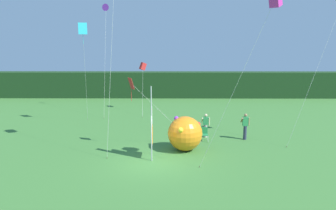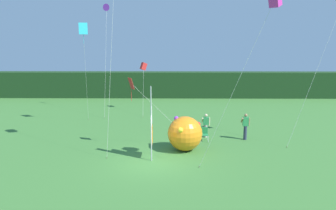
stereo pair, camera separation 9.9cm
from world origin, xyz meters
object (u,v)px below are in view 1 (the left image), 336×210
kite_cyan_diamond_0 (83,34)px  inflatable_balloon (185,133)px  person_mid_field (245,126)px  kite_purple_delta_1 (106,8)px  kite_red_diamond_5 (135,88)px  kite_magenta_box_4 (275,0)px  folding_chair (204,133)px  person_near_banner (206,125)px  kite_red_box_6 (143,66)px  banner_flag (152,124)px

kite_cyan_diamond_0 → inflatable_balloon: bearing=-39.3°
person_mid_field → kite_cyan_diamond_0: (-11.55, 3.82, 6.12)m
kite_cyan_diamond_0 → kite_purple_delta_1: size_ratio=0.79×
inflatable_balloon → kite_red_diamond_5: 4.05m
kite_magenta_box_4 → kite_red_diamond_5: bearing=148.2°
person_mid_field → folding_chair: (-2.75, -0.31, -0.43)m
inflatable_balloon → folding_chair: bearing=55.6°
person_mid_field → kite_purple_delta_1: 16.80m
inflatable_balloon → kite_cyan_diamond_0: size_ratio=0.26×
person_near_banner → kite_cyan_diamond_0: kite_cyan_diamond_0 is taller
folding_chair → kite_purple_delta_1: (-8.12, 9.79, 9.04)m
person_near_banner → inflatable_balloon: inflatable_balloon is taller
kite_cyan_diamond_0 → kite_red_diamond_5: size_ratio=1.83×
person_near_banner → kite_red_box_6: size_ratio=0.35×
inflatable_balloon → kite_cyan_diamond_0: 11.36m
folding_chair → kite_magenta_box_4: (2.39, -5.55, 7.61)m
folding_chair → inflatable_balloon: bearing=-124.4°
banner_flag → person_near_banner: size_ratio=2.49×
person_near_banner → inflatable_balloon: (-1.53, -2.79, 0.16)m
banner_flag → kite_red_box_6: (-1.63, 13.69, 2.29)m
folding_chair → kite_cyan_diamond_0: 11.72m
folding_chair → person_mid_field: bearing=6.4°
person_near_banner → banner_flag: bearing=-128.6°
banner_flag → person_near_banner: (3.42, 4.27, -1.08)m
folding_chair → kite_red_diamond_5: bearing=-162.3°
kite_red_diamond_5 → inflatable_balloon: bearing=-10.9°
kite_purple_delta_1 → kite_red_diamond_5: bearing=-71.3°
banner_flag → kite_red_diamond_5: bearing=118.3°
kite_cyan_diamond_0 → kite_red_diamond_5: kite_cyan_diamond_0 is taller
kite_cyan_diamond_0 → kite_magenta_box_4: 14.83m
person_mid_field → kite_purple_delta_1: kite_purple_delta_1 is taller
person_near_banner → kite_cyan_diamond_0: (-8.98, 3.30, 6.19)m
folding_chair → kite_purple_delta_1: 15.61m
kite_magenta_box_4 → kite_red_diamond_5: size_ratio=1.99×
kite_red_diamond_5 → folding_chair: bearing=17.7°
kite_red_box_6 → folding_chair: bearing=-64.6°
person_near_banner → kite_magenta_box_4: bearing=-71.0°
inflatable_balloon → folding_chair: size_ratio=2.32×
folding_chair → banner_flag: bearing=-133.2°
folding_chair → kite_red_diamond_5: 5.56m
banner_flag → person_mid_field: size_ratio=2.31×
folding_chair → kite_red_box_6: 11.94m
kite_cyan_diamond_0 → kite_red_box_6: (3.94, 6.12, -2.82)m
folding_chair → kite_red_box_6: kite_red_box_6 is taller
kite_red_box_6 → kite_magenta_box_4: bearing=-65.4°
banner_flag → folding_chair: (3.23, 3.45, -1.44)m
kite_magenta_box_4 → inflatable_balloon: bearing=136.1°
person_near_banner → inflatable_balloon: 3.19m
person_near_banner → kite_red_diamond_5: (-4.52, -2.22, 2.82)m
banner_flag → kite_purple_delta_1: 16.03m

